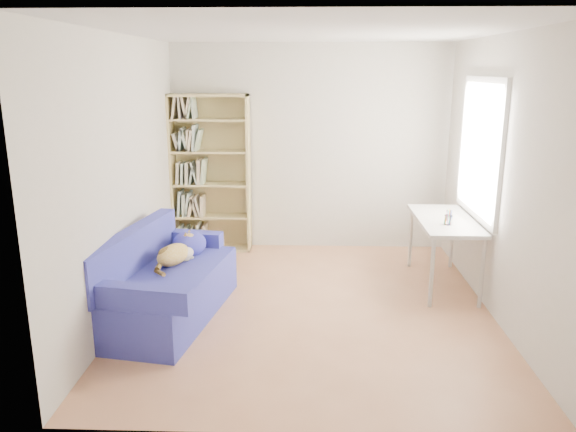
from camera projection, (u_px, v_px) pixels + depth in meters
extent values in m
plane|color=#AD734E|center=(309.00, 307.00, 5.55)|extent=(4.00, 4.00, 0.00)
cube|color=silver|center=(310.00, 148.00, 7.15)|extent=(3.50, 0.04, 2.60)
cube|color=silver|center=(311.00, 242.00, 3.29)|extent=(3.50, 0.04, 2.60)
cube|color=silver|center=(125.00, 177.00, 5.28)|extent=(0.04, 4.00, 2.60)
cube|color=silver|center=(500.00, 179.00, 5.16)|extent=(0.04, 4.00, 2.60)
cube|color=white|center=(312.00, 31.00, 4.89)|extent=(3.50, 4.00, 0.04)
cube|color=white|center=(482.00, 149.00, 5.69)|extent=(0.01, 1.20, 1.30)
cube|color=navy|center=(169.00, 295.00, 5.29)|extent=(1.09, 1.83, 0.43)
cube|color=navy|center=(131.00, 252.00, 5.19)|extent=(0.44, 1.72, 0.42)
cube|color=navy|center=(185.00, 240.00, 5.96)|extent=(0.82, 0.29, 0.19)
cube|color=navy|center=(143.00, 298.00, 4.45)|extent=(0.82, 0.29, 0.19)
cube|color=navy|center=(170.00, 272.00, 5.23)|extent=(1.05, 1.69, 0.05)
ellipsoid|color=#3234A3|center=(189.00, 244.00, 5.71)|extent=(0.34, 0.38, 0.26)
ellipsoid|color=#9D6712|center=(173.00, 255.00, 5.36)|extent=(0.35, 0.50, 0.18)
ellipsoid|color=silver|center=(183.00, 253.00, 5.49)|extent=(0.19, 0.22, 0.11)
ellipsoid|color=#3D2C10|center=(168.00, 252.00, 5.29)|extent=(0.20, 0.26, 0.09)
sphere|color=#9D6712|center=(183.00, 240.00, 5.66)|extent=(0.16, 0.16, 0.16)
cone|color=#9D6712|center=(181.00, 232.00, 5.68)|extent=(0.08, 0.08, 0.08)
cone|color=#9D6712|center=(179.00, 234.00, 5.61)|extent=(0.07, 0.08, 0.08)
cylinder|color=#28CB53|center=(180.00, 245.00, 5.59)|extent=(0.13, 0.07, 0.13)
cylinder|color=#3D2C10|center=(164.00, 268.00, 5.12)|extent=(0.07, 0.18, 0.06)
cube|color=tan|center=(173.00, 174.00, 7.12)|extent=(0.03, 0.31, 1.99)
cube|color=tan|center=(249.00, 174.00, 7.09)|extent=(0.03, 0.31, 1.99)
cube|color=tan|center=(208.00, 95.00, 6.86)|extent=(0.99, 0.31, 0.03)
cube|color=tan|center=(213.00, 247.00, 7.35)|extent=(0.99, 0.31, 0.03)
cube|color=tan|center=(213.00, 172.00, 7.25)|extent=(0.99, 0.02, 1.99)
cube|color=silver|center=(445.00, 220.00, 5.94)|extent=(0.58, 1.28, 0.04)
cylinder|color=silver|center=(452.00, 238.00, 6.59)|extent=(0.04, 0.04, 0.71)
cylinder|color=silver|center=(482.00, 274.00, 5.45)|extent=(0.04, 0.04, 0.71)
cylinder|color=silver|center=(411.00, 238.00, 6.61)|extent=(0.04, 0.04, 0.71)
cylinder|color=silver|center=(432.00, 273.00, 5.47)|extent=(0.04, 0.04, 0.71)
cylinder|color=white|center=(448.00, 220.00, 5.69)|extent=(0.08, 0.08, 0.10)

